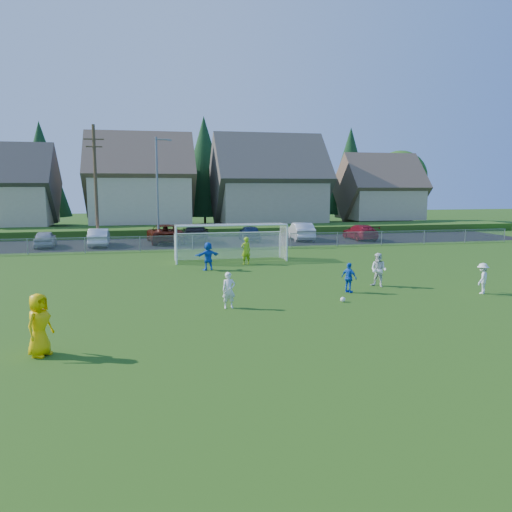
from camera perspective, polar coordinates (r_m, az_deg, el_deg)
The scene contains 24 objects.
ground at distance 18.36m, azimuth 5.42°, elevation -7.73°, with size 160.00×160.00×0.00m, color #193D0C.
asphalt_lot at distance 44.92m, azimuth -5.35°, elevation 1.61°, with size 60.00×60.00×0.00m, color black.
grass_embankment at distance 52.30m, azimuth -6.37°, elevation 2.92°, with size 70.00×6.00×0.80m, color #1E420F.
soccer_ball at distance 21.93m, azimuth 9.89°, elevation -4.92°, with size 0.22×0.22×0.22m, color white.
referee at distance 16.03m, azimuth -23.53°, elevation -7.23°, with size 0.92×0.60×1.88m, color #FFC505.
player_white_a at distance 20.45m, azimuth -3.13°, elevation -3.93°, with size 0.54×0.36×1.49m, color white.
player_white_b at distance 25.47m, azimuth 13.83°, elevation -1.56°, with size 0.82×0.64×1.68m, color white.
player_white_c at distance 25.43m, azimuth 24.46°, elevation -2.35°, with size 0.93×0.53×1.44m, color white.
player_blue_a at distance 23.78m, azimuth 10.59°, elevation -2.46°, with size 0.83×0.35×1.42m, color blue.
player_blue_b at distance 29.80m, azimuth -5.51°, elevation -0.01°, with size 1.55×0.49×1.68m, color blue.
goalkeeper at distance 31.85m, azimuth -1.16°, elevation 0.61°, with size 0.64×0.42×1.76m, color #95C917.
car_a at distance 44.35m, azimuth -22.97°, elevation 1.81°, with size 1.63×4.05×1.38m, color #A2A6AA.
car_b at distance 43.71m, azimuth -17.49°, elevation 2.06°, with size 1.56×4.46×1.47m, color silver.
car_c at distance 44.81m, azimuth -10.39°, elevation 2.54°, with size 2.72×5.89×1.64m, color #521609.
car_d at distance 44.75m, azimuth -6.92°, elevation 2.57°, with size 2.23×5.48×1.59m, color black.
car_e at distance 45.48m, azimuth -0.72°, elevation 2.64°, with size 1.72×4.29×1.46m, color #12203F.
car_f at distance 46.53m, azimuth 5.17°, elevation 2.83°, with size 1.72×4.94×1.63m, color silver.
car_g at distance 47.74m, azimuth 11.82°, elevation 2.69°, with size 1.98×4.87×1.41m, color maroon.
soccer_goal at distance 33.48m, azimuth -2.96°, elevation 2.25°, with size 7.42×1.90×2.50m.
chainlink_fence at distance 39.43m, azimuth -4.38°, elevation 1.64°, with size 52.06×0.06×1.20m.
streetlight at distance 42.82m, azimuth -11.15°, elevation 7.66°, with size 1.38×0.18×9.00m.
utility_pole at distance 44.00m, azimuth -17.85°, elevation 7.84°, with size 1.60×0.26×10.00m.
houses_row at distance 59.79m, azimuth -5.34°, elevation 10.21°, with size 53.90×11.45×13.27m.
tree_row at distance 65.90m, azimuth -6.83°, elevation 9.61°, with size 65.98×12.36×13.80m.
Camera 1 is at (-5.46, -16.81, 4.96)m, focal length 35.00 mm.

